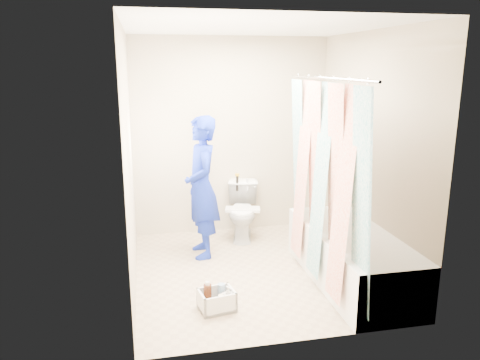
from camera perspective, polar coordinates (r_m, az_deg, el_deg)
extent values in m
plane|color=tan|center=(4.91, 1.86, -10.97)|extent=(2.60, 2.60, 0.00)
cube|color=white|center=(4.47, 2.11, 18.18)|extent=(2.40, 2.60, 0.02)
cube|color=#B6A58C|center=(5.79, -1.07, 5.30)|extent=(2.40, 0.02, 2.40)
cube|color=#B6A58C|center=(3.32, 7.28, -1.30)|extent=(2.40, 0.02, 2.40)
cube|color=#B6A58C|center=(4.42, -13.33, 2.22)|extent=(0.02, 2.60, 2.40)
cube|color=#B6A58C|center=(4.96, 15.60, 3.33)|extent=(0.02, 2.60, 2.40)
cube|color=white|center=(4.71, 13.37, -9.17)|extent=(0.70, 1.75, 0.50)
cube|color=white|center=(4.63, 13.51, -6.78)|extent=(0.58, 1.63, 0.06)
cylinder|color=silver|center=(4.21, 10.52, 12.10)|extent=(0.02, 1.90, 0.02)
cube|color=white|center=(4.34, 9.98, -0.26)|extent=(0.06, 1.75, 1.80)
imported|color=silver|center=(5.69, 0.34, -3.83)|extent=(0.51, 0.72, 0.67)
cube|color=white|center=(5.57, 0.33, -3.59)|extent=(0.44, 0.26, 0.03)
cylinder|color=black|center=(5.78, -0.34, -0.38)|extent=(0.03, 0.03, 0.20)
cylinder|color=gold|center=(5.75, -0.34, 0.65)|extent=(0.05, 0.05, 0.03)
cylinder|color=silver|center=(5.78, 0.90, -0.56)|extent=(0.02, 0.02, 0.16)
imported|color=#0E138D|center=(5.07, -4.69, -0.91)|extent=(0.41, 0.59, 1.55)
cube|color=silver|center=(4.20, -2.83, -15.32)|extent=(0.33, 0.28, 0.03)
cube|color=silver|center=(4.13, -4.72, -14.73)|extent=(0.06, 0.24, 0.18)
cube|color=silver|center=(4.21, -1.01, -14.11)|extent=(0.06, 0.24, 0.18)
cube|color=silver|center=(4.08, -2.33, -15.10)|extent=(0.30, 0.07, 0.18)
cube|color=silver|center=(4.26, -3.34, -13.77)|extent=(0.30, 0.07, 0.18)
cylinder|color=#441E0D|center=(4.16, -3.96, -13.86)|extent=(0.07, 0.07, 0.20)
cylinder|color=silver|center=(4.21, -2.29, -13.64)|extent=(0.06, 0.06, 0.18)
cylinder|color=beige|center=(4.13, -2.35, -14.62)|extent=(0.04, 0.04, 0.13)
cylinder|color=#441E0D|center=(4.11, -3.51, -15.31)|extent=(0.06, 0.06, 0.06)
cylinder|color=gold|center=(4.10, -3.52, -14.88)|extent=(0.06, 0.06, 0.01)
imported|color=silver|center=(4.14, -1.47, -14.04)|extent=(0.12, 0.12, 0.19)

